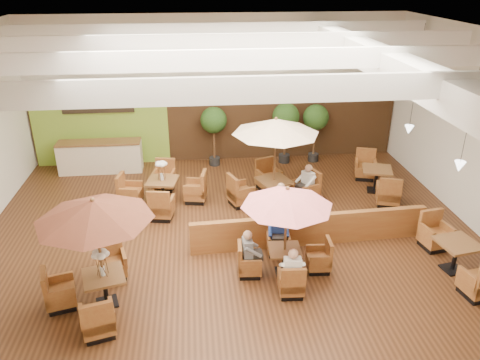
{
  "coord_description": "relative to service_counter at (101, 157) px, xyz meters",
  "views": [
    {
      "loc": [
        -0.94,
        -11.39,
        6.95
      ],
      "look_at": [
        0.3,
        0.5,
        1.5
      ],
      "focal_mm": 35.0,
      "sensor_mm": 36.0,
      "label": 1
    }
  ],
  "objects": [
    {
      "name": "room",
      "position": [
        4.65,
        -3.88,
        3.05
      ],
      "size": [
        14.04,
        14.0,
        5.52
      ],
      "color": "#381E0F",
      "rests_on": "ground"
    },
    {
      "name": "service_counter",
      "position": [
        0.0,
        0.0,
        0.0
      ],
      "size": [
        3.0,
        0.75,
        1.18
      ],
      "color": "beige",
      "rests_on": "ground"
    },
    {
      "name": "booth_divider",
      "position": [
        6.51,
        -5.75,
        -0.13
      ],
      "size": [
        6.55,
        0.51,
        0.91
      ],
      "primitive_type": "cube",
      "rotation": [
        0.0,
        0.0,
        0.05
      ],
      "color": "brown",
      "rests_on": "ground"
    },
    {
      "name": "table_0",
      "position": [
        1.28,
        -7.74,
        1.33
      ],
      "size": [
        2.62,
        2.75,
        2.68
      ],
      "rotation": [
        0.0,
        0.0,
        0.27
      ],
      "color": "brown",
      "rests_on": "ground"
    },
    {
      "name": "table_1",
      "position": [
        5.55,
        -6.98,
        1.06
      ],
      "size": [
        2.33,
        2.33,
        2.38
      ],
      "rotation": [
        0.0,
        0.0,
        -0.06
      ],
      "color": "brown",
      "rests_on": "ground"
    },
    {
      "name": "table_2",
      "position": [
        5.93,
        -3.23,
        1.36
      ],
      "size": [
        3.0,
        3.0,
        2.89
      ],
      "rotation": [
        0.0,
        0.0,
        0.35
      ],
      "color": "brown",
      "rests_on": "ground"
    },
    {
      "name": "table_3",
      "position": [
        2.4,
        -2.84,
        -0.14
      ],
      "size": [
        2.85,
        2.85,
        1.6
      ],
      "rotation": [
        0.0,
        0.0,
        -0.18
      ],
      "color": "brown",
      "rests_on": "ground"
    },
    {
      "name": "table_4",
      "position": [
        9.8,
        -7.32,
        -0.19
      ],
      "size": [
        1.06,
        2.83,
        1.03
      ],
      "rotation": [
        0.0,
        0.0,
        0.17
      ],
      "color": "brown",
      "rests_on": "ground"
    },
    {
      "name": "table_5",
      "position": [
        9.51,
        -2.7,
        -0.18
      ],
      "size": [
        1.18,
        2.97,
        1.05
      ],
      "rotation": [
        0.0,
        0.0,
        -0.3
      ],
      "color": "brown",
      "rests_on": "ground"
    },
    {
      "name": "topiary_0",
      "position": [
        4.22,
        0.2,
        1.12
      ],
      "size": [
        0.98,
        0.98,
        2.28
      ],
      "color": "black",
      "rests_on": "ground"
    },
    {
      "name": "topiary_1",
      "position": [
        6.93,
        0.2,
        1.17
      ],
      "size": [
        1.02,
        1.02,
        2.36
      ],
      "color": "black",
      "rests_on": "ground"
    },
    {
      "name": "topiary_2",
      "position": [
        8.09,
        0.2,
        1.11
      ],
      "size": [
        0.98,
        0.98,
        2.27
      ],
      "color": "black",
      "rests_on": "ground"
    },
    {
      "name": "diner_0",
      "position": [
        5.55,
        -7.85,
        0.18
      ],
      "size": [
        0.4,
        0.33,
        0.81
      ],
      "rotation": [
        0.0,
        0.0,
        -0.06
      ],
      "color": "white",
      "rests_on": "ground"
    },
    {
      "name": "diner_1",
      "position": [
        5.55,
        -6.11,
        0.17
      ],
      "size": [
        0.41,
        0.34,
        0.79
      ],
      "rotation": [
        0.0,
        0.0,
        3.01
      ],
      "color": "#2543A0",
      "rests_on": "ground"
    },
    {
      "name": "diner_2",
      "position": [
        4.68,
        -6.98,
        0.17
      ],
      "size": [
        0.32,
        0.39,
        0.79
      ],
      "rotation": [
        0.0,
        0.0,
        4.76
      ],
      "color": "slate",
      "rests_on": "ground"
    },
    {
      "name": "diner_3",
      "position": [
        5.93,
        -4.29,
        0.16
      ],
      "size": [
        0.41,
        0.35,
        0.77
      ],
      "rotation": [
        0.0,
        0.0,
        0.2
      ],
      "color": "#2543A0",
      "rests_on": "ground"
    },
    {
      "name": "diner_4",
      "position": [
        6.98,
        -3.23,
        0.19
      ],
      "size": [
        0.45,
        0.47,
        0.83
      ],
      "rotation": [
        0.0,
        0.0,
        2.08
      ],
      "color": "white",
      "rests_on": "ground"
    }
  ]
}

